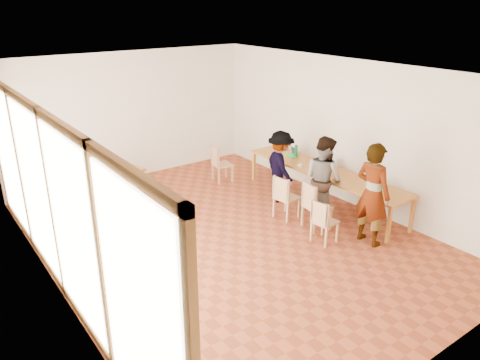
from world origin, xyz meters
name	(u,v)px	position (x,y,z in m)	size (l,w,h in m)	color
ground	(229,237)	(0.00, 0.00, 0.00)	(8.00, 8.00, 0.00)	#A24827
wall_back	(131,116)	(0.00, 4.00, 1.50)	(6.00, 0.10, 3.00)	white
wall_front	(441,256)	(0.00, -4.00, 1.50)	(6.00, 0.10, 3.00)	white
wall_right	(347,132)	(3.00, 0.00, 1.50)	(0.10, 8.00, 3.00)	white
window_wall	(51,201)	(-2.96, 0.00, 1.50)	(0.10, 8.00, 3.00)	white
ceiling	(227,70)	(0.00, 0.00, 3.02)	(6.00, 8.00, 0.04)	white
communal_table	(324,172)	(2.50, 0.09, 0.70)	(0.80, 4.00, 0.75)	orange
side_table	(116,173)	(-0.99, 2.71, 0.67)	(0.90, 0.90, 0.75)	orange
chair_near	(313,201)	(1.47, -0.65, 0.57)	(0.50, 0.50, 0.50)	tan
chair_mid	(322,218)	(1.22, -1.14, 0.50)	(0.42, 0.42, 0.43)	tan
chair_far	(284,193)	(1.33, 0.01, 0.54)	(0.47, 0.47, 0.47)	tan
chair_empty	(219,160)	(1.43, 2.45, 0.54)	(0.47, 0.47, 0.47)	tan
chair_spare	(128,183)	(-1.00, 2.11, 0.63)	(0.50, 0.50, 0.55)	tan
person_near	(373,194)	(1.92, -1.61, 0.93)	(0.68, 0.44, 1.85)	gray
person_mid	(323,179)	(1.93, -0.43, 0.85)	(0.82, 0.64, 1.69)	gray
person_far	(280,167)	(1.86, 0.75, 0.77)	(1.00, 0.57, 1.54)	gray
laptop_near	(378,186)	(2.56, -1.24, 0.80)	(0.27, 0.28, 0.19)	#2DD449
laptop_mid	(330,166)	(2.68, 0.09, 0.81)	(0.26, 0.29, 0.23)	#2DD449
laptop_far	(293,153)	(2.62, 1.19, 0.81)	(0.24, 0.28, 0.23)	#2DD449
yellow_mug	(334,167)	(2.71, 0.01, 0.80)	(0.13, 0.13, 0.10)	gold
green_bottle	(296,151)	(2.61, 1.09, 0.89)	(0.07, 0.07, 0.28)	#167D40
clear_glass	(373,195)	(2.17, -1.44, 0.80)	(0.07, 0.07, 0.09)	silver
condiment_cup	(300,166)	(2.23, 0.53, 0.78)	(0.08, 0.08, 0.06)	white
pink_phone	(338,172)	(2.61, -0.19, 0.76)	(0.05, 0.10, 0.01)	#ED4D7C
black_pouch	(320,161)	(2.73, 0.45, 0.80)	(0.16, 0.26, 0.09)	black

